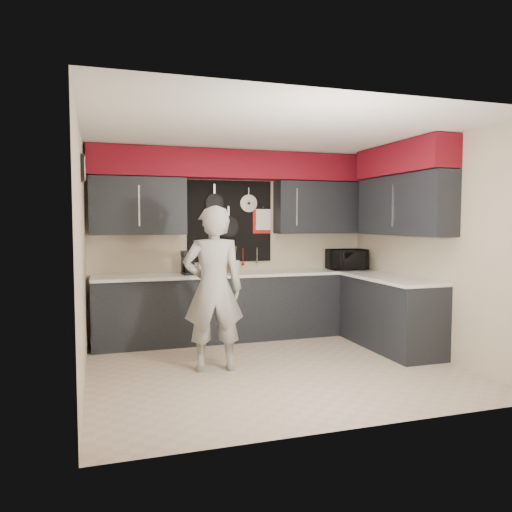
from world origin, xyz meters
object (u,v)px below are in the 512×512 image
object	(u,v)px
microwave	(347,259)
coffee_maker	(188,262)
knife_block	(228,266)
person	(213,289)
utensil_crock	(235,266)

from	to	relation	value
microwave	coffee_maker	xyz separation A→B (m)	(-2.32, 0.04, 0.01)
knife_block	coffee_maker	size ratio (longest dim) A/B	0.61
person	microwave	bearing A→B (deg)	-143.45
knife_block	person	distance (m)	1.44
utensil_crock	microwave	bearing A→B (deg)	-3.16
microwave	knife_block	bearing A→B (deg)	-175.42
knife_block	person	xyz separation A→B (m)	(-0.51, -1.34, -0.12)
knife_block	utensil_crock	bearing A→B (deg)	1.92
knife_block	utensil_crock	distance (m)	0.10
microwave	knife_block	distance (m)	1.77
utensil_crock	coffee_maker	xyz separation A→B (m)	(-0.65, -0.05, 0.08)
knife_block	coffee_maker	bearing A→B (deg)	177.77
knife_block	utensil_crock	xyz separation A→B (m)	(0.10, 0.01, -0.01)
microwave	person	size ratio (longest dim) A/B	0.30
utensil_crock	coffee_maker	size ratio (longest dim) A/B	0.53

